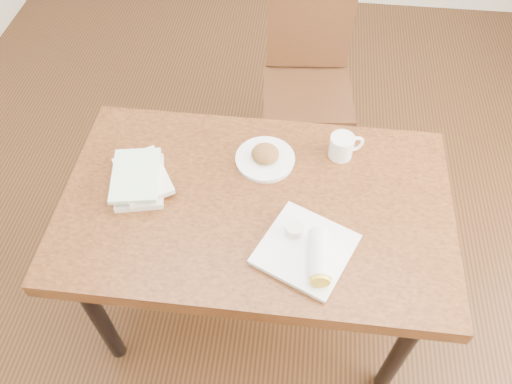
# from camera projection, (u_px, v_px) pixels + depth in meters

# --- Properties ---
(ground) EXTENTS (4.00, 5.00, 0.01)m
(ground) POSITION_uv_depth(u_px,v_px,m) (256.00, 302.00, 2.25)
(ground) COLOR #472814
(ground) RESTS_ON ground
(table) EXTENTS (1.30, 0.78, 0.75)m
(table) POSITION_uv_depth(u_px,v_px,m) (256.00, 216.00, 1.72)
(table) COLOR brown
(table) RESTS_ON ground
(chair_far) EXTENTS (0.46, 0.46, 0.95)m
(chair_far) POSITION_uv_depth(u_px,v_px,m) (308.00, 71.00, 2.38)
(chair_far) COLOR #4E2B16
(chair_far) RESTS_ON ground
(plate_scone) EXTENTS (0.21, 0.21, 0.07)m
(plate_scone) POSITION_uv_depth(u_px,v_px,m) (265.00, 157.00, 1.74)
(plate_scone) COLOR white
(plate_scone) RESTS_ON table
(coffee_mug) EXTENTS (0.12, 0.09, 0.09)m
(coffee_mug) POSITION_uv_depth(u_px,v_px,m) (343.00, 146.00, 1.74)
(coffee_mug) COLOR white
(coffee_mug) RESTS_ON table
(plate_burrito) EXTENTS (0.34, 0.34, 0.09)m
(plate_burrito) POSITION_uv_depth(u_px,v_px,m) (310.00, 251.00, 1.50)
(plate_burrito) COLOR white
(plate_burrito) RESTS_ON table
(book_stack) EXTENTS (0.25, 0.27, 0.06)m
(book_stack) POSITION_uv_depth(u_px,v_px,m) (140.00, 178.00, 1.67)
(book_stack) COLOR white
(book_stack) RESTS_ON table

